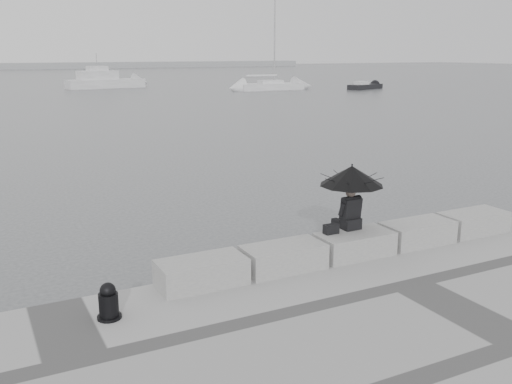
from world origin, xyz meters
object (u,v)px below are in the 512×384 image
seated_person (352,181)px  mooring_bollard (109,304)px  small_motorboat (365,87)px  motor_cruiser (105,81)px  sailboat_right (271,86)px

seated_person → mooring_bollard: 5.51m
seated_person → small_motorboat: (38.16, 48.98, -1.71)m
small_motorboat → seated_person: bearing=-145.0°
mooring_bollard → small_motorboat: mooring_bollard is taller
motor_cruiser → sailboat_right: bearing=-44.1°
seated_person → mooring_bollard: seated_person is taller
mooring_bollard → small_motorboat: size_ratio=0.11×
sailboat_right → seated_person: bearing=-115.0°
mooring_bollard → sailboat_right: 62.73m
sailboat_right → small_motorboat: sailboat_right is taller
mooring_bollard → sailboat_right: size_ratio=0.05×
mooring_bollard → motor_cruiser: 68.58m
seated_person → motor_cruiser: motor_cruiser is taller
seated_person → small_motorboat: 62.11m
small_motorboat → motor_cruiser: bearing=132.0°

